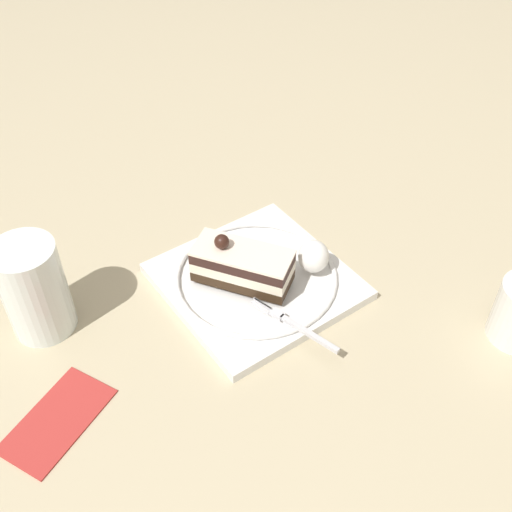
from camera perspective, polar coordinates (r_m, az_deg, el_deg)
name	(u,v)px	position (r m, az deg, el deg)	size (l,w,h in m)	color
ground_plane	(250,299)	(0.74, -0.57, -4.01)	(2.40, 2.40, 0.00)	tan
dessert_plate	(256,280)	(0.75, 0.00, -2.20)	(0.23, 0.23, 0.02)	white
cake_slice	(241,265)	(0.72, -1.41, -0.88)	(0.11, 0.12, 0.06)	#322113
whipped_cream_dollop	(313,256)	(0.74, 5.33, -0.03)	(0.04, 0.04, 0.04)	white
fork	(292,323)	(0.69, 3.33, -6.20)	(0.05, 0.11, 0.00)	silver
drink_glass_near	(36,294)	(0.72, -19.69, -3.30)	(0.07, 0.07, 0.12)	white
folded_napkin	(57,420)	(0.67, -17.88, -14.19)	(0.11, 0.06, 0.00)	#AE302C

